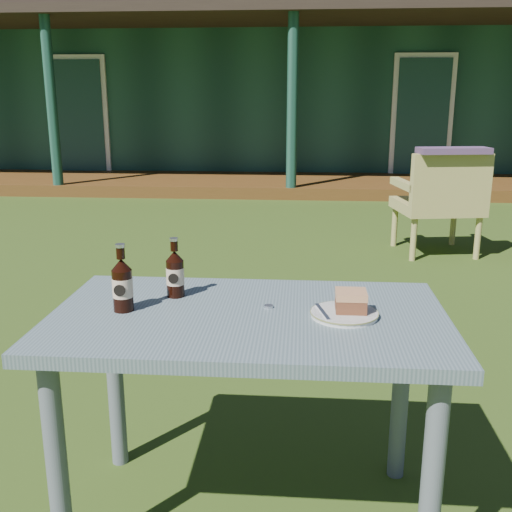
# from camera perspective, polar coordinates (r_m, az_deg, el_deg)

# --- Properties ---
(ground) EXTENTS (80.00, 80.00, 0.00)m
(ground) POSITION_cam_1_polar(r_m,az_deg,el_deg) (3.57, 1.64, -7.36)
(ground) COLOR #334916
(pavilion) EXTENTS (15.80, 8.30, 3.45)m
(pavilion) POSITION_cam_1_polar(r_m,az_deg,el_deg) (12.69, 3.91, 16.07)
(pavilion) COLOR #183F31
(pavilion) RESTS_ON ground
(cafe_table) EXTENTS (1.20, 0.70, 0.72)m
(cafe_table) POSITION_cam_1_polar(r_m,az_deg,el_deg) (1.86, -0.73, -8.40)
(cafe_table) COLOR slate
(cafe_table) RESTS_ON ground
(plate) EXTENTS (0.20, 0.20, 0.01)m
(plate) POSITION_cam_1_polar(r_m,az_deg,el_deg) (1.81, 8.41, -5.46)
(plate) COLOR silver
(plate) RESTS_ON cafe_table
(cake_slice) EXTENTS (0.09, 0.09, 0.06)m
(cake_slice) POSITION_cam_1_polar(r_m,az_deg,el_deg) (1.81, 9.02, -4.23)
(cake_slice) COLOR brown
(cake_slice) RESTS_ON plate
(fork) EXTENTS (0.04, 0.14, 0.00)m
(fork) POSITION_cam_1_polar(r_m,az_deg,el_deg) (1.80, 6.36, -5.30)
(fork) COLOR silver
(fork) RESTS_ON plate
(cola_bottle_near) EXTENTS (0.06, 0.06, 0.20)m
(cola_bottle_near) POSITION_cam_1_polar(r_m,az_deg,el_deg) (1.97, -7.71, -1.64)
(cola_bottle_near) COLOR black
(cola_bottle_near) RESTS_ON cafe_table
(cola_bottle_far) EXTENTS (0.06, 0.06, 0.21)m
(cola_bottle_far) POSITION_cam_1_polar(r_m,az_deg,el_deg) (1.86, -12.61, -2.65)
(cola_bottle_far) COLOR black
(cola_bottle_far) RESTS_ON cafe_table
(bottle_cap) EXTENTS (0.03, 0.03, 0.01)m
(bottle_cap) POSITION_cam_1_polar(r_m,az_deg,el_deg) (1.87, 1.21, -4.82)
(bottle_cap) COLOR silver
(bottle_cap) RESTS_ON cafe_table
(armchair_left) EXTENTS (0.76, 0.73, 0.90)m
(armchair_left) POSITION_cam_1_polar(r_m,az_deg,el_deg) (5.43, 17.21, 5.32)
(armchair_left) COLOR tan
(armchair_left) RESTS_ON ground
(floral_throw) EXTENTS (0.61, 0.30, 0.05)m
(floral_throw) POSITION_cam_1_polar(r_m,az_deg,el_deg) (5.22, 18.31, 9.52)
(floral_throw) COLOR #543A5D
(floral_throw) RESTS_ON armchair_left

